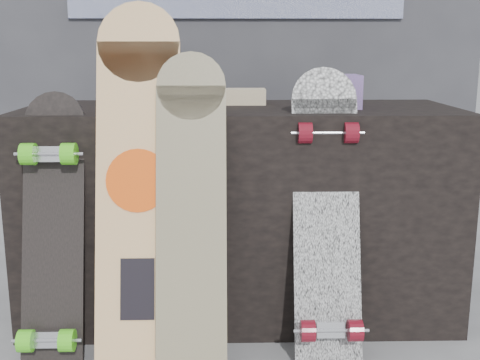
{
  "coord_description": "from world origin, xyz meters",
  "views": [
    {
      "loc": [
        -0.05,
        -1.74,
        1.02
      ],
      "look_at": [
        -0.01,
        0.2,
        0.59
      ],
      "focal_mm": 45.0,
      "sensor_mm": 36.0,
      "label": 1
    }
  ],
  "objects_px": {
    "longboard_geisha": "(138,175)",
    "skateboard_dark": "(52,228)",
    "vendor_table": "(240,211)",
    "longboard_celtic": "(191,203)",
    "longboard_cascadia": "(327,210)"
  },
  "relations": [
    {
      "from": "vendor_table",
      "to": "longboard_cascadia",
      "type": "bearing_deg",
      "value": -49.32
    },
    {
      "from": "vendor_table",
      "to": "longboard_cascadia",
      "type": "distance_m",
      "value": 0.44
    },
    {
      "from": "longboard_geisha",
      "to": "longboard_celtic",
      "type": "height_order",
      "value": "longboard_geisha"
    },
    {
      "from": "vendor_table",
      "to": "longboard_celtic",
      "type": "height_order",
      "value": "longboard_celtic"
    },
    {
      "from": "longboard_celtic",
      "to": "skateboard_dark",
      "type": "relative_size",
      "value": 1.15
    },
    {
      "from": "longboard_celtic",
      "to": "longboard_cascadia",
      "type": "relative_size",
      "value": 1.06
    },
    {
      "from": "longboard_geisha",
      "to": "skateboard_dark",
      "type": "relative_size",
      "value": 1.33
    },
    {
      "from": "longboard_celtic",
      "to": "longboard_cascadia",
      "type": "distance_m",
      "value": 0.45
    },
    {
      "from": "longboard_cascadia",
      "to": "skateboard_dark",
      "type": "height_order",
      "value": "longboard_cascadia"
    },
    {
      "from": "longboard_celtic",
      "to": "longboard_geisha",
      "type": "bearing_deg",
      "value": 166.61
    },
    {
      "from": "vendor_table",
      "to": "longboard_celtic",
      "type": "bearing_deg",
      "value": -113.1
    },
    {
      "from": "longboard_celtic",
      "to": "skateboard_dark",
      "type": "bearing_deg",
      "value": 177.85
    },
    {
      "from": "vendor_table",
      "to": "skateboard_dark",
      "type": "bearing_deg",
      "value": -149.01
    },
    {
      "from": "longboard_geisha",
      "to": "skateboard_dark",
      "type": "distance_m",
      "value": 0.33
    },
    {
      "from": "vendor_table",
      "to": "skateboard_dark",
      "type": "xyz_separation_m",
      "value": [
        -0.62,
        -0.37,
        0.05
      ]
    }
  ]
}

